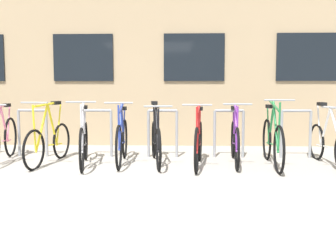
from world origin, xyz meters
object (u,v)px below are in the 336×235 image
object	(u,v)px
bicycle_blue	(122,140)
bicycle_white	(329,143)
bicycle_yellow	(49,141)
bicycle_silver	(84,142)
bicycle_pink	(2,138)
bicycle_black	(156,141)
bicycle_green	(272,141)
bicycle_purple	(235,141)
bicycle_red	(198,142)

from	to	relation	value
bicycle_blue	bicycle_white	bearing A→B (deg)	-2.03
bicycle_white	bicycle_yellow	bearing A→B (deg)	179.43
bicycle_white	bicycle_silver	bearing A→B (deg)	-179.10
bicycle_pink	bicycle_silver	distance (m)	1.50
bicycle_silver	bicycle_white	world-z (taller)	bicycle_silver
bicycle_blue	bicycle_black	world-z (taller)	bicycle_blue
bicycle_white	bicycle_green	size ratio (longest dim) A/B	0.96
bicycle_blue	bicycle_black	size ratio (longest dim) A/B	0.97
bicycle_silver	bicycle_green	distance (m)	3.08
bicycle_pink	bicycle_purple	size ratio (longest dim) A/B	1.01
bicycle_silver	bicycle_purple	bearing A→B (deg)	5.37
bicycle_green	bicycle_white	bearing A→B (deg)	0.54
bicycle_blue	bicycle_red	world-z (taller)	bicycle_blue
bicycle_yellow	bicycle_pink	bearing A→B (deg)	171.30
bicycle_green	bicycle_red	distance (m)	1.20
bicycle_purple	bicycle_red	distance (m)	0.67
bicycle_blue	bicycle_green	xyz separation A→B (m)	(2.48, -0.13, 0.01)
bicycle_silver	bicycle_white	xyz separation A→B (m)	(3.99, 0.06, -0.01)
bicycle_blue	bicycle_white	xyz separation A→B (m)	(3.39, -0.12, -0.01)
bicycle_purple	bicycle_red	xyz separation A→B (m)	(-0.62, -0.23, 0.00)
bicycle_blue	bicycle_yellow	size ratio (longest dim) A/B	1.05
bicycle_white	bicycle_green	xyz separation A→B (m)	(-0.91, -0.01, 0.03)
bicycle_silver	bicycle_yellow	world-z (taller)	bicycle_silver
bicycle_silver	bicycle_white	bearing A→B (deg)	0.90
bicycle_white	bicycle_green	distance (m)	0.91
bicycle_pink	bicycle_silver	world-z (taller)	bicycle_silver
bicycle_silver	bicycle_purple	size ratio (longest dim) A/B	0.96
bicycle_green	bicycle_silver	bearing A→B (deg)	-179.00
bicycle_blue	bicycle_pink	bearing A→B (deg)	178.39
bicycle_silver	bicycle_green	size ratio (longest dim) A/B	0.91
bicycle_silver	bicycle_black	world-z (taller)	bicycle_silver
bicycle_white	bicycle_purple	bearing A→B (deg)	173.40
bicycle_white	bicycle_yellow	xyz separation A→B (m)	(-4.61, 0.05, 0.00)
bicycle_silver	bicycle_blue	bearing A→B (deg)	16.94
bicycle_blue	bicycle_yellow	distance (m)	1.22
bicycle_yellow	bicycle_green	world-z (taller)	bicycle_green
bicycle_blue	bicycle_black	distance (m)	0.57
bicycle_pink	bicycle_silver	bearing A→B (deg)	-9.22
bicycle_white	bicycle_red	world-z (taller)	bicycle_red
bicycle_pink	bicycle_red	size ratio (longest dim) A/B	1.05
bicycle_pink	bicycle_red	distance (m)	3.37
bicycle_purple	bicycle_yellow	distance (m)	3.12
bicycle_pink	bicycle_blue	world-z (taller)	bicycle_blue
bicycle_purple	bicycle_green	distance (m)	0.60
bicycle_yellow	bicycle_white	bearing A→B (deg)	-0.57
bicycle_pink	bicycle_yellow	xyz separation A→B (m)	(0.86, -0.13, -0.02)
bicycle_black	bicycle_red	bearing A→B (deg)	-13.39
bicycle_silver	bicycle_purple	xyz separation A→B (m)	(2.50, 0.23, -0.00)
bicycle_red	bicycle_pink	bearing A→B (deg)	175.97
bicycle_purple	bicycle_blue	size ratio (longest dim) A/B	1.03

